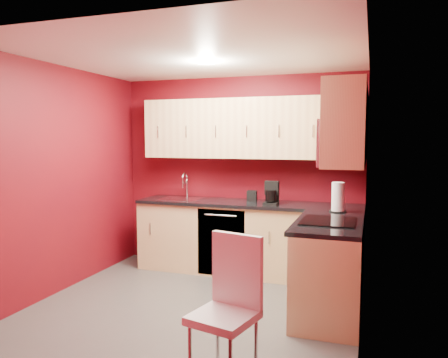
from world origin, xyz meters
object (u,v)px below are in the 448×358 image
Objects in this scene: sink at (182,196)px; paper_towel at (338,197)px; dining_chair at (223,309)px; microwave at (343,143)px; coffee_maker at (271,193)px; napkin_holder at (252,196)px.

paper_towel is (2.02, -0.40, 0.13)m from sink.
sink reaches higher than dining_chair.
microwave is at bearing 77.50° from dining_chair.
paper_towel reaches higher than dining_chair.
coffee_maker is at bearing 108.29° from dining_chair.
coffee_maker is at bearing -5.35° from sink.
microwave reaches higher than paper_towel.
sink is at bearing 168.84° from paper_towel.
dining_chair is at bearing -59.77° from sink.
napkin_holder is at bearing 136.53° from microwave.
microwave is 1.39m from coffee_maker.
napkin_holder is (-1.17, 1.11, -0.69)m from microwave.
sink reaches higher than napkin_holder.
microwave is at bearing -25.60° from sink.
sink is at bearing -173.74° from napkin_holder.
coffee_maker is 0.27× the size of dining_chair.
dining_chair is (-0.62, -2.00, -0.56)m from paper_towel.
microwave is 0.85m from paper_towel.
dining_chair is at bearing -107.29° from paper_towel.
microwave is at bearing -83.36° from paper_towel.
coffee_maker is at bearing 160.41° from paper_towel.
microwave is at bearing -47.28° from coffee_maker.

